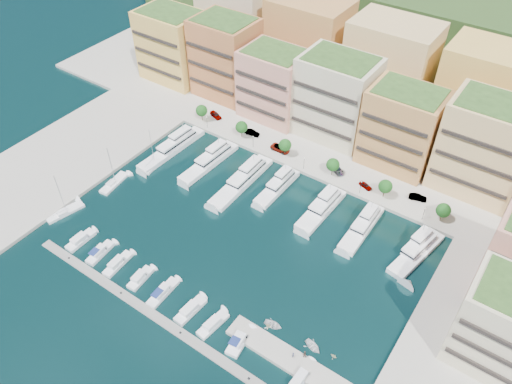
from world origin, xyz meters
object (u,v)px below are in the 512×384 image
lamppost_4 (424,212)px  cruiser_4 (163,293)px  tender_1 (268,326)px  cruiser_1 (100,253)px  cruiser_2 (118,264)px  yacht_2 (244,179)px  cruiser_9 (299,380)px  tree_0 (202,111)px  lamppost_3 (361,185)px  car_0 (216,115)px  person_1 (304,354)px  yacht_3 (278,185)px  tender_0 (273,325)px  yacht_0 (174,146)px  cruiser_3 (140,278)px  sailboat_1 (114,183)px  yacht_4 (322,207)px  yacht_5 (363,225)px  yacht_1 (211,160)px  car_2 (280,148)px  cruiser_7 (239,341)px  lamppost_2 (304,161)px  tender_2 (313,347)px  tree_1 (242,127)px  sailboat_0 (65,212)px  car_1 (252,133)px  car_5 (418,197)px  lamppost_1 (253,140)px  sailboat_2 (153,165)px  yacht_6 (418,250)px  cruiser_6 (213,325)px  tree_3 (333,165)px  lamppost_0 (207,120)px  tree_2 (285,145)px  tree_5 (443,210)px  cruiser_0 (81,240)px  tender_3 (334,356)px  tree_4 (385,186)px  car_3 (336,169)px  person_0 (293,355)px

lamppost_4 → cruiser_4: lamppost_4 is taller
cruiser_4 → tender_1: cruiser_4 is taller
cruiser_1 → cruiser_2: cruiser_1 is taller
yacht_2 → cruiser_9: size_ratio=2.79×
tree_0 → lamppost_3: 58.05m
car_0 → person_1: (68.23, -57.50, 0.14)m
yacht_3 → tender_0: 44.67m
yacht_0 → cruiser_4: 54.06m
cruiser_3 → tree_0: bearing=116.4°
yacht_3 → sailboat_1: size_ratio=1.34×
yacht_4 → yacht_5: bearing=0.4°
yacht_1 → yacht_5: 49.02m
sailboat_1 → car_2: bearing=51.5°
yacht_5 → cruiser_7: (-6.73, -44.89, -0.64)m
lamppost_2 → tender_2: size_ratio=1.05×
lamppost_3 → cruiser_3: size_ratio=0.57×
tree_1 → yacht_4: (36.44, -13.30, -3.65)m
yacht_3 → yacht_4: same height
sailboat_0 → car_1: bearing=69.2°
yacht_5 → lamppost_4: bearing=43.0°
car_5 → lamppost_1: bearing=82.1°
yacht_2 → sailboat_2: sailboat_2 is taller
lamppost_3 → sailboat_2: (-56.01, -23.11, -3.51)m
sailboat_2 → person_1: 74.26m
yacht_6 → sailboat_1: (-80.50, -24.79, -0.90)m
cruiser_6 → yacht_3: bearing=105.5°
tree_3 → sailboat_2: size_ratio=0.43×
lamppost_2 → yacht_4: bearing=-41.5°
cruiser_4 → tender_1: 25.51m
cruiser_9 → lamppost_1: bearing=132.1°
cruiser_1 → tree_3: bearing=60.5°
tree_1 → lamppost_0: (-12.00, -2.30, -0.92)m
cruiser_4 → person_1: person_1 is taller
tree_2 → sailboat_1: 50.77m
tree_5 → cruiser_0: (-72.03, -58.09, -4.20)m
cruiser_6 → tender_3: 26.40m
tree_4 → yacht_3: (-26.06, -12.57, -3.53)m
car_3 → person_1: bearing=-133.2°
car_2 → sailboat_0: bearing=149.3°
yacht_6 → cruiser_4: size_ratio=2.18×
lamppost_1 → person_0: (46.92, -52.56, -2.04)m
lamppost_3 → car_5: 15.71m
car_3 → person_1: 60.20m
yacht_0 → tender_3: bearing=-24.5°
tree_1 → yacht_5: tree_1 is taller
tree_3 → car_5: tree_3 is taller
tree_3 → yacht_6: tree_3 is taller
cruiser_4 → cruiser_3: bearing=179.7°
car_2 → lamppost_4: bearing=-93.6°
cruiser_0 → cruiser_1: 7.14m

